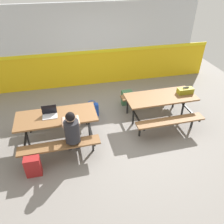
{
  "coord_description": "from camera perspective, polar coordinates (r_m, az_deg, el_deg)",
  "views": [
    {
      "loc": [
        -0.97,
        -4.32,
        3.57
      ],
      "look_at": [
        0.0,
        -0.03,
        0.55
      ],
      "focal_mm": 35.54,
      "sensor_mm": 36.0,
      "label": 1
    }
  ],
  "objects": [
    {
      "name": "picnic_table_right",
      "position": [
        5.8,
        12.26,
        2.55
      ],
      "size": [
        1.78,
        1.58,
        0.74
      ],
      "color": "brown",
      "rests_on": "ground"
    },
    {
      "name": "picnic_table_left",
      "position": [
        5.13,
        -13.91,
        -2.46
      ],
      "size": [
        1.78,
        1.58,
        0.74
      ],
      "color": "brown",
      "rests_on": "ground"
    },
    {
      "name": "backpack_dark",
      "position": [
        4.75,
        -19.63,
        -13.03
      ],
      "size": [
        0.3,
        0.22,
        0.44
      ],
      "color": "maroon",
      "rests_on": "ground"
    },
    {
      "name": "tote_bag_bright",
      "position": [
        6.08,
        -5.12,
        0.59
      ],
      "size": [
        0.34,
        0.21,
        0.43
      ],
      "color": "#1E47B2",
      "rests_on": "ground"
    },
    {
      "name": "satchel_spare",
      "position": [
        6.57,
        3.78,
        3.72
      ],
      "size": [
        0.3,
        0.22,
        0.44
      ],
      "color": "#3F724C",
      "rests_on": "ground"
    },
    {
      "name": "ground_plane",
      "position": [
        5.69,
        -0.06,
        -4.5
      ],
      "size": [
        10.0,
        10.0,
        0.02
      ],
      "primitive_type": "cube",
      "color": "gray"
    },
    {
      "name": "student_nearer",
      "position": [
        4.6,
        -10.28,
        -4.7
      ],
      "size": [
        0.37,
        0.53,
        1.21
      ],
      "color": "#2D2D38",
      "rests_on": "ground"
    },
    {
      "name": "laptop_silver",
      "position": [
        5.04,
        -15.74,
        -0.47
      ],
      "size": [
        0.32,
        0.23,
        0.22
      ],
      "color": "silver",
      "rests_on": "picnic_table_left"
    },
    {
      "name": "toolbox_grey",
      "position": [
        5.99,
        18.33,
        5.22
      ],
      "size": [
        0.4,
        0.18,
        0.18
      ],
      "color": "olive",
      "rests_on": "picnic_table_right"
    },
    {
      "name": "accent_backdrop",
      "position": [
        7.4,
        -4.74,
        16.08
      ],
      "size": [
        8.0,
        0.14,
        2.6
      ],
      "color": "yellow",
      "rests_on": "ground"
    }
  ]
}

